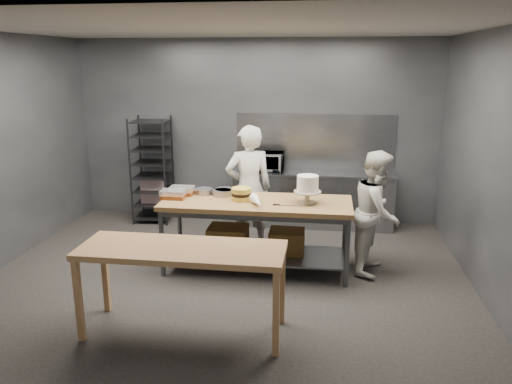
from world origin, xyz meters
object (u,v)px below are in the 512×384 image
speed_rack (152,171)px  layer_cake (241,194)px  chef_behind (249,189)px  chef_right (377,212)px  work_table (255,227)px  microwave (267,161)px  near_counter (182,256)px  frosted_cake_stand (308,186)px

speed_rack → layer_cake: bearing=-44.8°
chef_behind → chef_right: size_ratio=1.14×
work_table → chef_behind: size_ratio=1.34×
microwave → chef_behind: bearing=-95.0°
chef_right → microwave: chef_right is taller
near_counter → speed_rack: speed_rack is taller
speed_rack → chef_behind: bearing=-32.0°
work_table → frosted_cake_stand: (0.66, -0.03, 0.57)m
layer_cake → near_counter: bearing=-100.4°
work_table → near_counter: bearing=-106.1°
speed_rack → chef_behind: 2.14m
chef_right → work_table: bearing=109.7°
frosted_cake_stand → chef_behind: bearing=140.1°
microwave → frosted_cake_stand: bearing=-69.0°
frosted_cake_stand → layer_cake: 0.85m
speed_rack → layer_cake: size_ratio=6.99×
layer_cake → frosted_cake_stand: bearing=-2.2°
work_table → layer_cake: layer_cake is taller
work_table → frosted_cake_stand: bearing=-2.7°
chef_behind → layer_cake: 0.68m
near_counter → layer_cake: bearing=79.6°
chef_behind → frosted_cake_stand: 1.13m
layer_cake → chef_behind: bearing=90.7°
work_table → chef_behind: (-0.18, 0.68, 0.33)m
speed_rack → microwave: 1.93m
chef_right → microwave: (-1.62, 1.75, 0.26)m
work_table → speed_rack: size_ratio=1.37×
speed_rack → frosted_cake_stand: bearing=-34.7°
work_table → near_counter: (-0.48, -1.66, 0.24)m
work_table → speed_rack: speed_rack is taller
speed_rack → microwave: (1.92, 0.08, 0.19)m
chef_behind → frosted_cake_stand: (0.84, -0.71, 0.25)m
chef_right → frosted_cake_stand: 0.96m
near_counter → frosted_cake_stand: size_ratio=5.63×
near_counter → layer_cake: 1.70m
microwave → frosted_cake_stand: (0.74, -1.92, 0.10)m
speed_rack → chef_right: bearing=-25.3°
near_counter → frosted_cake_stand: bearing=55.0°
work_table → layer_cake: size_ratio=9.59×
chef_behind → microwave: chef_behind is taller
near_counter → frosted_cake_stand: 2.02m
near_counter → chef_right: bearing=41.8°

